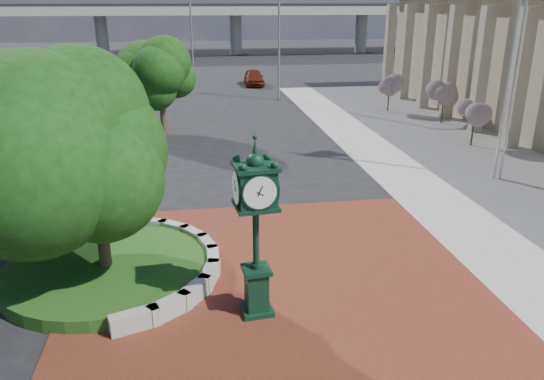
{
  "coord_description": "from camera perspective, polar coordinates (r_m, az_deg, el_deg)",
  "views": [
    {
      "loc": [
        -2.19,
        -14.82,
        7.87
      ],
      "look_at": [
        0.28,
        1.5,
        1.96
      ],
      "focal_mm": 35.0,
      "sensor_mm": 36.0,
      "label": 1
    }
  ],
  "objects": [
    {
      "name": "flagpole_a",
      "position": [
        25.9,
        24.96,
        12.88
      ],
      "size": [
        1.71,
        0.19,
        10.9
      ],
      "color": "silver",
      "rests_on": "ground"
    },
    {
      "name": "flagpole_b",
      "position": [
        25.82,
        24.47,
        13.66
      ],
      "size": [
        1.7,
        0.84,
        11.53
      ],
      "color": "silver",
      "rests_on": "ground"
    },
    {
      "name": "ground",
      "position": [
        16.92,
        -0.17,
        -8.0
      ],
      "size": [
        200.0,
        200.0,
        0.0
      ],
      "primitive_type": "plane",
      "color": "black",
      "rests_on": "ground"
    },
    {
      "name": "tree_street",
      "position": [
        33.19,
        -11.87,
        11.28
      ],
      "size": [
        4.4,
        4.4,
        5.45
      ],
      "color": "#38281C",
      "rests_on": "ground"
    },
    {
      "name": "sidewalk",
      "position": [
        31.76,
        26.76,
        3.26
      ],
      "size": [
        20.0,
        50.0,
        0.04
      ],
      "primitive_type": "cube",
      "color": "#9E9B93",
      "rests_on": "ground"
    },
    {
      "name": "shrub_near",
      "position": [
        32.25,
        20.92,
        7.19
      ],
      "size": [
        1.2,
        1.2,
        2.2
      ],
      "color": "#38281C",
      "rests_on": "ground"
    },
    {
      "name": "shrub_mid",
      "position": [
        37.69,
        17.97,
        9.18
      ],
      "size": [
        1.2,
        1.2,
        2.2
      ],
      "color": "#38281C",
      "rests_on": "ground"
    },
    {
      "name": "tree_planter",
      "position": [
        15.64,
        -18.64,
        3.29
      ],
      "size": [
        5.2,
        5.2,
        6.33
      ],
      "color": "#38281C",
      "rests_on": "ground"
    },
    {
      "name": "plaza",
      "position": [
        16.04,
        0.37,
        -9.58
      ],
      "size": [
        12.0,
        12.0,
        0.04
      ],
      "primitive_type": "cube",
      "color": "#612917",
      "rests_on": "ground"
    },
    {
      "name": "shrub_far",
      "position": [
        40.95,
        12.48,
        10.44
      ],
      "size": [
        1.2,
        1.2,
        2.2
      ],
      "color": "#38281C",
      "rests_on": "ground"
    },
    {
      "name": "street_lamp_far",
      "position": [
        53.65,
        -8.45,
        16.79
      ],
      "size": [
        1.99,
        0.75,
        9.09
      ],
      "color": "slate",
      "rests_on": "ground"
    },
    {
      "name": "street_lamp_near",
      "position": [
        44.38,
        1.06,
        16.55
      ],
      "size": [
        2.07,
        0.53,
        9.25
      ],
      "color": "slate",
      "rests_on": "ground"
    },
    {
      "name": "parked_car",
      "position": [
        53.18,
        -1.96,
        12.02
      ],
      "size": [
        1.96,
        4.53,
        1.52
      ],
      "primitive_type": "imported",
      "rotation": [
        0.0,
        0.0,
        -0.04
      ],
      "color": "#581B0C",
      "rests_on": "ground"
    },
    {
      "name": "post_clock",
      "position": [
        13.3,
        -1.74,
        -3.45
      ],
      "size": [
        1.09,
        1.09,
        4.8
      ],
      "color": "black",
      "rests_on": "ground"
    },
    {
      "name": "planter_wall",
      "position": [
        16.66,
        -9.5,
        -7.72
      ],
      "size": [
        2.96,
        6.77,
        0.54
      ],
      "color": "#9E9B93",
      "rests_on": "ground"
    },
    {
      "name": "grass_bed",
      "position": [
        16.92,
        -17.34,
        -8.22
      ],
      "size": [
        6.1,
        6.1,
        0.4
      ],
      "primitive_type": "cylinder",
      "color": "#1E4B15",
      "rests_on": "ground"
    },
    {
      "name": "overpass",
      "position": [
        84.85,
        -7.67,
        18.65
      ],
      "size": [
        90.0,
        12.0,
        7.5
      ],
      "color": "#9E9B93",
      "rests_on": "ground"
    }
  ]
}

